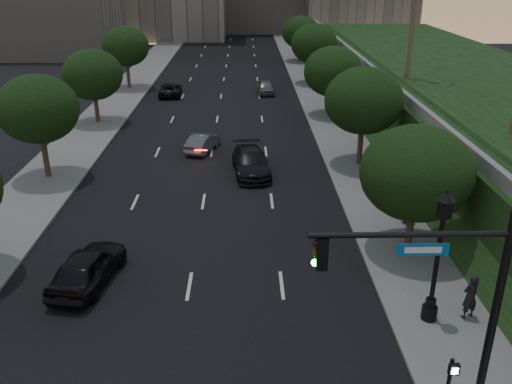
{
  "coord_description": "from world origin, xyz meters",
  "views": [
    {
      "loc": [
        2.46,
        -14.97,
        12.91
      ],
      "look_at": [
        2.93,
        6.93,
        3.6
      ],
      "focal_mm": 38.0,
      "sensor_mm": 36.0,
      "label": 1
    }
  ],
  "objects_px": {
    "pedestrian_b": "(408,208)",
    "sedan_far_left": "(170,89)",
    "sedan_far_right": "(266,87)",
    "pedestrian_c": "(391,193)",
    "sedan_near_left": "(88,267)",
    "sedan_near_right": "(251,162)",
    "sedan_mid_left": "(203,142)",
    "traffic_signal_mast": "(456,317)",
    "street_lamp": "(437,263)",
    "pedestrian_a": "(470,296)"
  },
  "relations": [
    {
      "from": "sedan_near_left",
      "to": "pedestrian_b",
      "type": "bearing_deg",
      "value": -150.52
    },
    {
      "from": "traffic_signal_mast",
      "to": "street_lamp",
      "type": "distance_m",
      "value": 4.95
    },
    {
      "from": "street_lamp",
      "to": "pedestrian_b",
      "type": "relative_size",
      "value": 3.23
    },
    {
      "from": "sedan_near_left",
      "to": "sedan_near_right",
      "type": "relative_size",
      "value": 0.89
    },
    {
      "from": "sedan_far_left",
      "to": "sedan_near_right",
      "type": "relative_size",
      "value": 0.86
    },
    {
      "from": "sedan_near_right",
      "to": "sedan_far_right",
      "type": "height_order",
      "value": "sedan_near_right"
    },
    {
      "from": "sedan_far_left",
      "to": "pedestrian_c",
      "type": "height_order",
      "value": "pedestrian_c"
    },
    {
      "from": "traffic_signal_mast",
      "to": "sedan_near_right",
      "type": "height_order",
      "value": "traffic_signal_mast"
    },
    {
      "from": "sedan_near_right",
      "to": "sedan_mid_left",
      "type": "bearing_deg",
      "value": 119.94
    },
    {
      "from": "pedestrian_a",
      "to": "pedestrian_b",
      "type": "height_order",
      "value": "pedestrian_a"
    },
    {
      "from": "sedan_near_right",
      "to": "pedestrian_b",
      "type": "distance_m",
      "value": 11.31
    },
    {
      "from": "traffic_signal_mast",
      "to": "sedan_near_left",
      "type": "distance_m",
      "value": 15.21
    },
    {
      "from": "sedan_far_left",
      "to": "pedestrian_a",
      "type": "xyz_separation_m",
      "value": [
        16.38,
        -39.08,
        0.45
      ]
    },
    {
      "from": "pedestrian_b",
      "to": "sedan_far_left",
      "type": "bearing_deg",
      "value": -58.08
    },
    {
      "from": "traffic_signal_mast",
      "to": "sedan_far_left",
      "type": "xyz_separation_m",
      "value": [
        -13.71,
        43.85,
        -3.01
      ]
    },
    {
      "from": "sedan_near_right",
      "to": "pedestrian_a",
      "type": "distance_m",
      "value": 18.12
    },
    {
      "from": "sedan_far_right",
      "to": "sedan_mid_left",
      "type": "bearing_deg",
      "value": -108.11
    },
    {
      "from": "sedan_mid_left",
      "to": "pedestrian_c",
      "type": "xyz_separation_m",
      "value": [
        11.26,
        -10.58,
        0.35
      ]
    },
    {
      "from": "sedan_mid_left",
      "to": "pedestrian_b",
      "type": "relative_size",
      "value": 2.3
    },
    {
      "from": "sedan_mid_left",
      "to": "pedestrian_a",
      "type": "distance_m",
      "value": 24.0
    },
    {
      "from": "pedestrian_a",
      "to": "traffic_signal_mast",
      "type": "bearing_deg",
      "value": 39.77
    },
    {
      "from": "sedan_far_left",
      "to": "sedan_far_right",
      "type": "relative_size",
      "value": 1.14
    },
    {
      "from": "pedestrian_a",
      "to": "pedestrian_b",
      "type": "xyz_separation_m",
      "value": [
        -0.05,
        8.33,
        -0.09
      ]
    },
    {
      "from": "sedan_near_left",
      "to": "sedan_far_right",
      "type": "height_order",
      "value": "sedan_near_left"
    },
    {
      "from": "sedan_near_left",
      "to": "sedan_near_right",
      "type": "height_order",
      "value": "sedan_near_left"
    },
    {
      "from": "sedan_far_left",
      "to": "sedan_near_right",
      "type": "height_order",
      "value": "sedan_near_right"
    },
    {
      "from": "sedan_near_right",
      "to": "pedestrian_a",
      "type": "height_order",
      "value": "pedestrian_a"
    },
    {
      "from": "traffic_signal_mast",
      "to": "sedan_near_left",
      "type": "xyz_separation_m",
      "value": [
        -12.77,
        7.76,
        -2.85
      ]
    },
    {
      "from": "street_lamp",
      "to": "pedestrian_c",
      "type": "relative_size",
      "value": 3.27
    },
    {
      "from": "traffic_signal_mast",
      "to": "sedan_near_left",
      "type": "bearing_deg",
      "value": 148.72
    },
    {
      "from": "traffic_signal_mast",
      "to": "sedan_near_right",
      "type": "relative_size",
      "value": 1.28
    },
    {
      "from": "traffic_signal_mast",
      "to": "sedan_far_right",
      "type": "height_order",
      "value": "traffic_signal_mast"
    },
    {
      "from": "traffic_signal_mast",
      "to": "pedestrian_b",
      "type": "height_order",
      "value": "traffic_signal_mast"
    },
    {
      "from": "traffic_signal_mast",
      "to": "sedan_far_left",
      "type": "height_order",
      "value": "traffic_signal_mast"
    },
    {
      "from": "traffic_signal_mast",
      "to": "pedestrian_b",
      "type": "distance_m",
      "value": 13.62
    },
    {
      "from": "street_lamp",
      "to": "pedestrian_c",
      "type": "height_order",
      "value": "street_lamp"
    },
    {
      "from": "sedan_near_right",
      "to": "pedestrian_a",
      "type": "relative_size",
      "value": 2.84
    },
    {
      "from": "sedan_near_right",
      "to": "pedestrian_a",
      "type": "xyz_separation_m",
      "value": [
        8.23,
        -16.14,
        0.32
      ]
    },
    {
      "from": "pedestrian_b",
      "to": "pedestrian_c",
      "type": "height_order",
      "value": "pedestrian_b"
    },
    {
      "from": "sedan_far_right",
      "to": "pedestrian_c",
      "type": "distance_m",
      "value": 30.07
    },
    {
      "from": "sedan_far_left",
      "to": "sedan_near_right",
      "type": "xyz_separation_m",
      "value": [
        8.15,
        -22.94,
        0.14
      ]
    },
    {
      "from": "sedan_near_left",
      "to": "sedan_mid_left",
      "type": "bearing_deg",
      "value": -91.37
    },
    {
      "from": "pedestrian_a",
      "to": "pedestrian_b",
      "type": "distance_m",
      "value": 8.33
    },
    {
      "from": "sedan_far_right",
      "to": "pedestrian_a",
      "type": "bearing_deg",
      "value": -83.22
    },
    {
      "from": "sedan_far_right",
      "to": "pedestrian_a",
      "type": "relative_size",
      "value": 2.16
    },
    {
      "from": "pedestrian_a",
      "to": "pedestrian_b",
      "type": "relative_size",
      "value": 1.11
    },
    {
      "from": "sedan_far_left",
      "to": "pedestrian_c",
      "type": "relative_size",
      "value": 2.75
    },
    {
      "from": "sedan_mid_left",
      "to": "sedan_far_right",
      "type": "xyz_separation_m",
      "value": [
        5.35,
        18.9,
        0.05
      ]
    },
    {
      "from": "sedan_far_right",
      "to": "pedestrian_c",
      "type": "relative_size",
      "value": 2.42
    },
    {
      "from": "traffic_signal_mast",
      "to": "pedestrian_c",
      "type": "distance_m",
      "value": 15.52
    }
  ]
}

